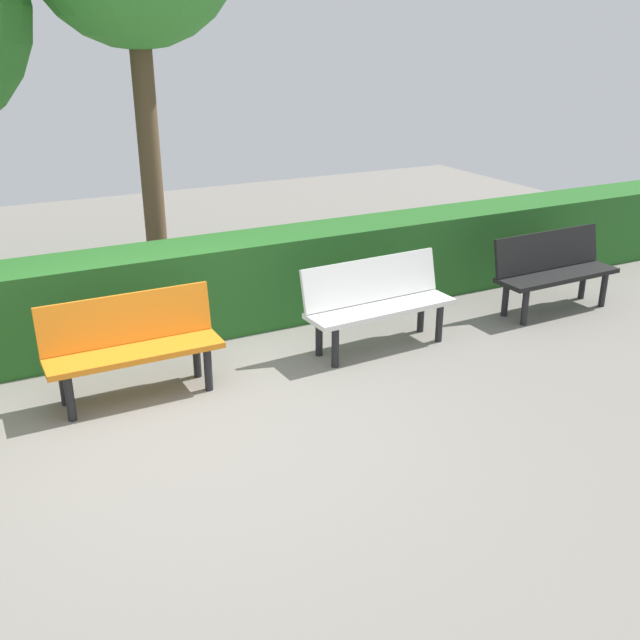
# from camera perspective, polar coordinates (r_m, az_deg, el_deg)

# --- Properties ---
(ground_plane) EXTENTS (18.09, 18.09, 0.00)m
(ground_plane) POSITION_cam_1_polar(r_m,az_deg,el_deg) (5.88, -10.13, -8.19)
(ground_plane) COLOR gray
(bench_black) EXTENTS (1.48, 0.49, 0.86)m
(bench_black) POSITION_cam_1_polar(r_m,az_deg,el_deg) (8.42, 17.78, 3.91)
(bench_black) COLOR black
(bench_black) RESTS_ON ground_plane
(bench_white) EXTENTS (1.53, 0.53, 0.86)m
(bench_white) POSITION_cam_1_polar(r_m,az_deg,el_deg) (7.06, 4.49, 1.59)
(bench_white) COLOR white
(bench_white) RESTS_ON ground_plane
(bench_orange) EXTENTS (1.45, 0.45, 0.86)m
(bench_orange) POSITION_cam_1_polar(r_m,az_deg,el_deg) (6.28, -14.51, -1.68)
(bench_orange) COLOR orange
(bench_orange) RESTS_ON ground_plane
(hedge_row) EXTENTS (14.09, 0.70, 0.93)m
(hedge_row) POSITION_cam_1_polar(r_m,az_deg,el_deg) (7.58, -7.59, 2.74)
(hedge_row) COLOR #266023
(hedge_row) RESTS_ON ground_plane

